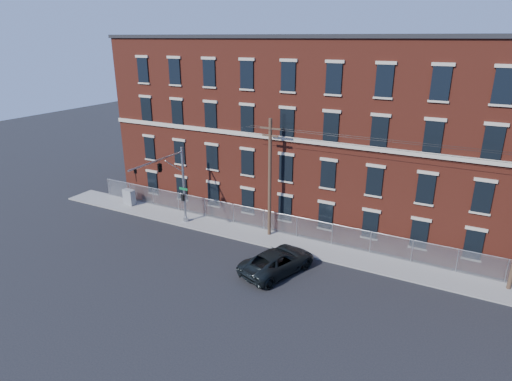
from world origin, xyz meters
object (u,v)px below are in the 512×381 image
Objects in this scene: traffic_signal_mast at (166,173)px; utility_cabinet at (129,197)px; pickup_truck at (278,261)px; utility_pole_near at (270,176)px.

traffic_signal_mast is 9.31m from utility_cabinet.
pickup_truck is at bearing -7.78° from utility_cabinet.
pickup_truck reaches higher than utility_cabinet.
utility_pole_near is (8.00, 3.42, -0.05)m from traffic_signal_mast.
traffic_signal_mast is at bearing 10.47° from pickup_truck.
traffic_signal_mast is at bearing -156.86° from utility_pole_near.
utility_pole_near is 7.50m from pickup_truck.
traffic_signal_mast reaches higher than pickup_truck.
utility_pole_near is 16.18m from utility_cabinet.
traffic_signal_mast reaches higher than utility_cabinet.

